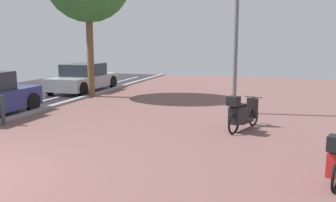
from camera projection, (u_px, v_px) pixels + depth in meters
ground at (10, 194)px, 5.75m from camera, size 21.00×40.00×0.13m
scooter_mid at (241, 114)px, 9.65m from camera, size 0.86×1.66×1.01m
parked_car_far at (83, 78)px, 17.33m from camera, size 1.85×4.02×1.30m
lamp_post at (237, 9)px, 11.52m from camera, size 0.20×0.52×6.11m
bollard_far at (3, 110)px, 10.29m from camera, size 0.12×0.12×0.85m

